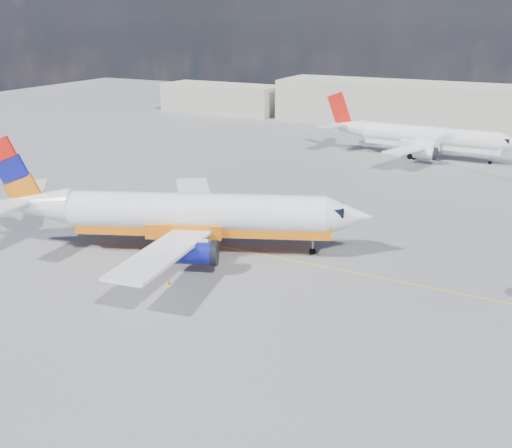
% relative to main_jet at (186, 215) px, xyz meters
% --- Properties ---
extents(ground, '(240.00, 240.00, 0.00)m').
position_rel_main_jet_xyz_m(ground, '(7.14, -0.72, -3.46)').
color(ground, slate).
rests_on(ground, ground).
extents(taxi_line, '(70.00, 0.15, 0.01)m').
position_rel_main_jet_xyz_m(taxi_line, '(7.14, 2.28, -3.45)').
color(taxi_line, yellow).
rests_on(taxi_line, ground).
extents(terminal_main, '(70.00, 14.00, 8.00)m').
position_rel_main_jet_xyz_m(terminal_main, '(12.14, 74.28, 0.54)').
color(terminal_main, beige).
rests_on(terminal_main, ground).
extents(terminal_annex, '(26.00, 10.00, 6.00)m').
position_rel_main_jet_xyz_m(terminal_annex, '(-37.86, 71.28, -0.46)').
color(terminal_annex, beige).
rests_on(terminal_annex, ground).
extents(main_jet, '(33.80, 25.49, 10.38)m').
position_rel_main_jet_xyz_m(main_jet, '(0.00, 0.00, 0.00)').
color(main_jet, white).
rests_on(main_jet, ground).
extents(second_jet, '(29.74, 23.55, 9.02)m').
position_rel_main_jet_xyz_m(second_jet, '(11.11, 47.03, -0.45)').
color(second_jet, white).
rests_on(second_jet, ground).
extents(traffic_cone, '(0.38, 0.38, 0.54)m').
position_rel_main_jet_xyz_m(traffic_cone, '(2.67, -6.62, -3.20)').
color(traffic_cone, white).
rests_on(traffic_cone, ground).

